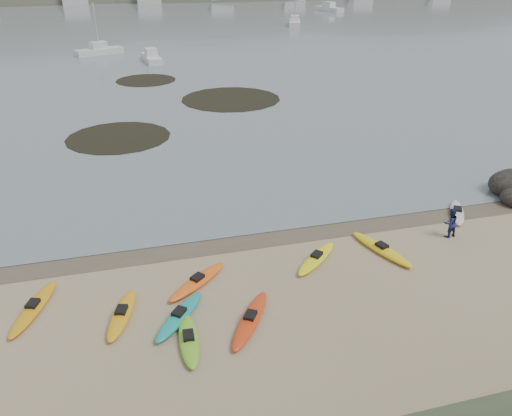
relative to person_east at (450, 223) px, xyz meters
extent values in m
plane|color=tan|center=(-9.33, 2.70, -0.78)|extent=(600.00, 600.00, 0.00)
plane|color=brown|center=(-9.33, 2.40, -0.77)|extent=(60.00, 60.00, 0.00)
ellipsoid|color=orange|center=(-19.46, -1.00, -0.61)|extent=(1.92, 3.75, 0.34)
ellipsoid|color=#F7F414|center=(-7.27, -0.48, -0.61)|extent=(2.95, 2.78, 0.34)
ellipsoid|color=orange|center=(-12.88, -0.88, -0.61)|extent=(3.12, 2.82, 0.34)
ellipsoid|color=red|center=(-11.31, -3.91, -0.61)|extent=(2.58, 3.51, 0.34)
ellipsoid|color=#77CC28|center=(-13.76, -4.44, -0.61)|extent=(0.84, 3.05, 0.34)
ellipsoid|color=silver|center=(1.84, 1.90, -0.61)|extent=(2.19, 3.02, 0.34)
ellipsoid|color=yellow|center=(-3.97, -0.51, -0.61)|extent=(1.86, 3.89, 0.34)
ellipsoid|color=orange|center=(-16.08, -2.31, -0.61)|extent=(1.62, 3.31, 0.34)
ellipsoid|color=teal|center=(-13.93, -3.00, -0.61)|extent=(2.58, 3.07, 0.34)
imported|color=navy|center=(0.00, 0.00, 0.00)|extent=(0.82, 0.67, 1.55)
cylinder|color=black|center=(-15.81, 20.15, -0.75)|extent=(8.05, 8.05, 0.04)
cylinder|color=black|center=(-4.80, 29.40, -0.75)|extent=(9.80, 9.80, 0.04)
cylinder|color=black|center=(-12.39, 40.08, -0.75)|extent=(6.76, 6.76, 0.04)
cube|color=silver|center=(-17.75, 59.10, -0.30)|extent=(6.98, 4.55, 0.95)
cube|color=silver|center=(-10.86, 51.56, -0.32)|extent=(2.48, 6.71, 0.92)
cube|color=silver|center=(20.58, 84.03, -0.24)|extent=(4.53, 7.96, 1.08)
cube|color=silver|center=(38.81, 110.16, -0.15)|extent=(5.28, 9.20, 1.24)
ellipsoid|color=#384235|center=(-54.33, 197.70, -18.78)|extent=(220.00, 120.00, 80.00)
ellipsoid|color=#384235|center=(25.67, 192.70, -16.08)|extent=(200.00, 110.00, 68.00)
ellipsoid|color=#384235|center=(110.67, 202.70, -17.88)|extent=(230.00, 130.00, 76.00)
camera|label=1|loc=(-15.01, -18.63, 11.86)|focal=35.00mm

